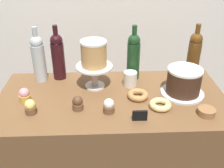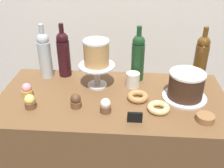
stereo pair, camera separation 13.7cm
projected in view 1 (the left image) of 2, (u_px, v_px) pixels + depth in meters
display_counter at (112, 162)px, 1.65m from camera, size 1.22×0.60×0.96m
cake_stand_pedestal at (94, 73)px, 1.47m from camera, size 0.20×0.20×0.13m
white_layer_cake at (94, 54)px, 1.41m from camera, size 0.14×0.14×0.14m
silver_serving_platter at (182, 93)px, 1.44m from camera, size 0.23×0.23×0.01m
chocolate_round_cake at (184, 81)px, 1.41m from camera, size 0.18×0.18×0.14m
wine_bottle_dark_red at (58, 56)px, 1.54m from camera, size 0.08×0.08×0.33m
wine_bottle_amber at (194, 54)px, 1.56m from camera, size 0.08×0.08×0.33m
wine_bottle_clear at (38, 58)px, 1.52m from camera, size 0.08×0.08×0.33m
wine_bottle_green at (133, 56)px, 1.54m from camera, size 0.08×0.08×0.33m
cupcake_lemon at (30, 107)px, 1.27m from camera, size 0.06×0.06×0.07m
cupcake_chocolate at (78, 103)px, 1.30m from camera, size 0.06×0.06×0.07m
cupcake_vanilla at (109, 106)px, 1.28m from camera, size 0.06×0.06×0.07m
cupcake_strawberry at (24, 95)px, 1.37m from camera, size 0.06×0.06×0.07m
donut_glazed at (160, 105)px, 1.32m from camera, size 0.11×0.11×0.03m
donut_maple at (138, 95)px, 1.40m from camera, size 0.11×0.11×0.03m
cookie_stack at (206, 112)px, 1.27m from camera, size 0.08×0.08×0.03m
price_sign_chalkboard at (140, 116)px, 1.22m from camera, size 0.07×0.01×0.05m
coffee_cup_ceramic at (130, 79)px, 1.50m from camera, size 0.08×0.08×0.08m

